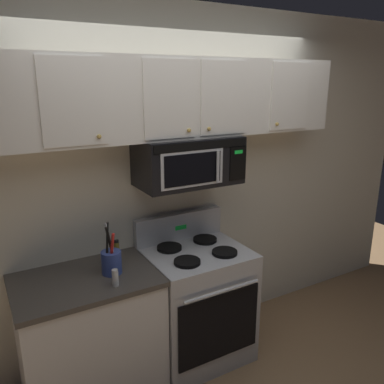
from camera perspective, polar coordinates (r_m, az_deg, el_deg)
back_wall at (r=3.15m, az=-2.71°, el=1.30°), size 5.20×0.10×2.70m
stove_range at (r=3.20m, az=0.61°, el=-15.64°), size 0.76×0.69×1.12m
over_range_microwave at (r=2.89m, az=-0.50°, el=4.54°), size 0.76×0.43×0.35m
upper_cabinets at (r=2.86m, az=-0.84°, el=13.51°), size 2.50×0.36×0.55m
counter_segment at (r=2.95m, az=-14.55°, el=-19.64°), size 0.93×0.65×0.90m
utensil_crock_blue at (r=2.70m, az=-11.62°, el=-9.76°), size 0.13×0.14×0.36m
salt_shaker at (r=2.56m, az=-11.08°, el=-12.13°), size 0.04×0.04×0.11m
spice_jar at (r=2.97m, az=-10.89°, el=-7.96°), size 0.04×0.04×0.12m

